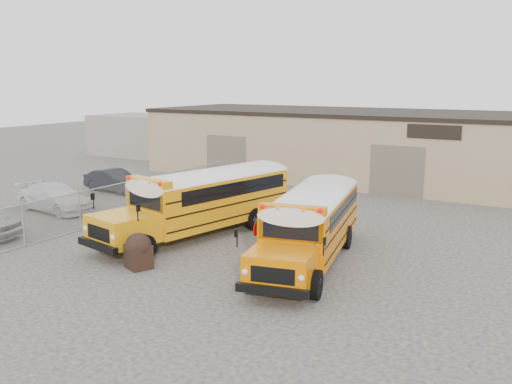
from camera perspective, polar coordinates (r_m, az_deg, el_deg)
The scene contains 9 objects.
ground at distance 23.30m, azimuth -7.04°, elevation -5.80°, with size 120.00×120.00×0.00m, color #312F2D.
warehouse at distance 40.23m, azimuth 10.60°, elevation 4.70°, with size 30.20×10.20×4.67m.
chainlink_fence at distance 29.10m, azimuth -12.84°, elevation -0.74°, with size 0.07×18.07×1.81m.
distant_building_left at distance 53.55m, azimuth -11.38°, elevation 5.62°, with size 8.00×6.00×3.60m, color gray.
school_bus_left at distance 29.57m, azimuth 3.41°, elevation 1.26°, with size 4.40×10.26×2.92m.
school_bus_right at distance 27.06m, azimuth 8.16°, elevation 0.01°, with size 4.22×9.62×2.74m.
tarp_bundle at distance 21.26m, azimuth -11.69°, elevation -5.73°, with size 1.12×1.07×1.32m.
car_white at distance 31.61m, azimuth -19.43°, elevation -0.53°, with size 1.99×4.89×1.42m, color silver.
car_dark at distance 36.05m, azimuth -13.99°, elevation 1.12°, with size 1.46×4.18×1.38m, color black.
Camera 1 is at (13.75, -17.56, 6.76)m, focal length 40.00 mm.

